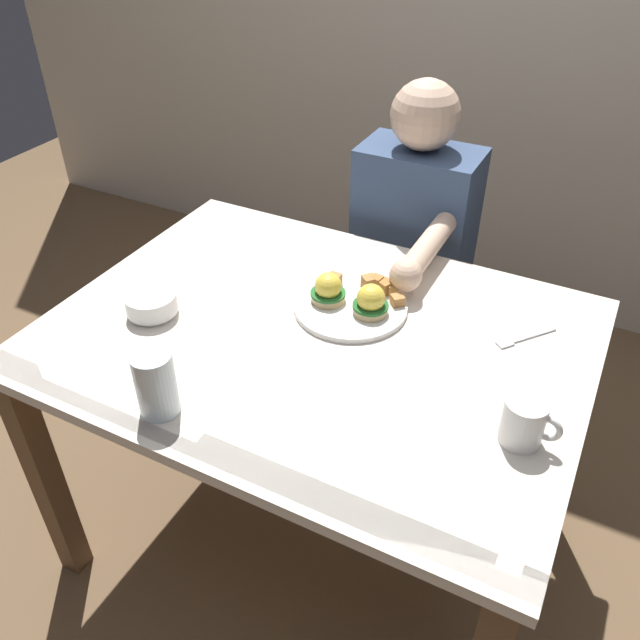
% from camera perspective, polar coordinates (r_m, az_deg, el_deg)
% --- Properties ---
extents(ground_plane, '(6.00, 6.00, 0.00)m').
position_cam_1_polar(ground_plane, '(2.02, -0.35, -17.93)').
color(ground_plane, brown).
extents(dining_table, '(1.20, 0.90, 0.74)m').
position_cam_1_polar(dining_table, '(1.55, -0.44, -4.21)').
color(dining_table, silver).
rests_on(dining_table, ground_plane).
extents(eggs_benedict_plate, '(0.27, 0.27, 0.09)m').
position_cam_1_polar(eggs_benedict_plate, '(1.54, 2.81, 1.72)').
color(eggs_benedict_plate, white).
rests_on(eggs_benedict_plate, dining_table).
extents(fruit_bowl, '(0.12, 0.12, 0.05)m').
position_cam_1_polar(fruit_bowl, '(1.57, -14.54, 1.37)').
color(fruit_bowl, white).
rests_on(fruit_bowl, dining_table).
extents(coffee_mug, '(0.11, 0.08, 0.09)m').
position_cam_1_polar(coffee_mug, '(1.26, 17.48, -8.39)').
color(coffee_mug, white).
rests_on(coffee_mug, dining_table).
extents(fork, '(0.11, 0.13, 0.00)m').
position_cam_1_polar(fork, '(1.53, 17.35, -1.53)').
color(fork, silver).
rests_on(fork, dining_table).
extents(water_glass_near, '(0.08, 0.08, 0.14)m').
position_cam_1_polar(water_glass_near, '(1.29, -14.12, -5.73)').
color(water_glass_near, silver).
rests_on(water_glass_near, dining_table).
extents(diner_person, '(0.34, 0.54, 1.14)m').
position_cam_1_polar(diner_person, '(1.99, 7.93, 6.26)').
color(diner_person, '#33333D').
rests_on(diner_person, ground_plane).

